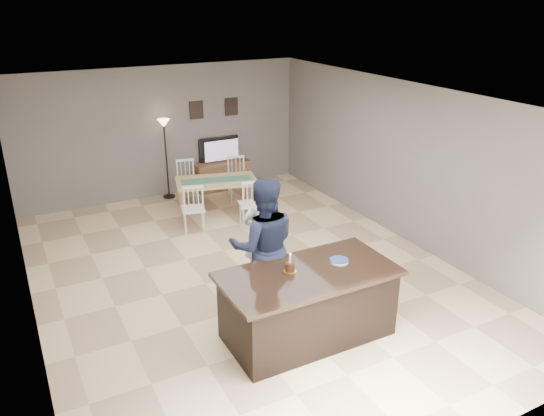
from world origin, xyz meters
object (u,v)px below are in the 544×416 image
kitchen_island (308,304)px  television (220,150)px  dining_table (217,186)px  birthday_cake (290,267)px  tv_console (222,175)px  floor_lamp (165,137)px  plate_stack (339,261)px  woman (263,235)px  man (263,246)px

kitchen_island → television: television is taller
kitchen_island → dining_table: size_ratio=1.07×
kitchen_island → birthday_cake: (-0.19, 0.13, 0.50)m
tv_console → birthday_cake: birthday_cake is taller
tv_console → birthday_cake: bearing=-104.3°
floor_lamp → tv_console: bearing=-0.9°
tv_console → birthday_cake: size_ratio=4.96×
birthday_cake → plate_stack: (0.66, -0.09, -0.04)m
kitchen_island → birthday_cake: bearing=146.1°
television → birthday_cake: birthday_cake is taller
tv_console → dining_table: size_ratio=0.60×
kitchen_island → tv_console: (1.20, 5.57, -0.15)m
tv_console → birthday_cake: (-1.39, -5.44, 0.66)m
birthday_cake → dining_table: birthday_cake is taller
kitchen_island → floor_lamp: (-0.03, 5.59, 0.84)m
floor_lamp → plate_stack: bearing=-84.9°
woman → birthday_cake: bearing=87.4°
floor_lamp → woman: bearing=-88.7°
woman → birthday_cake: 1.26m
woman → plate_stack: 1.37m
woman → dining_table: (0.45, 2.85, -0.23)m
television → tv_console: bearing=90.0°
dining_table → floor_lamp: size_ratio=1.20×
plate_stack → tv_console: bearing=82.4°
television → floor_lamp: (-1.23, -0.05, 0.43)m
woman → dining_table: size_ratio=0.82×
kitchen_island → woman: 1.40m
man → woman: bearing=-96.6°
dining_table → floor_lamp: (-0.54, 1.39, 0.71)m
man → floor_lamp: man is taller
floor_lamp → man: bearing=-92.1°
plate_stack → dining_table: (0.05, 4.16, -0.33)m
birthday_cake → floor_lamp: bearing=88.3°
tv_console → man: bearing=-106.4°
dining_table → man: bearing=-87.6°
kitchen_island → woman: size_ratio=1.31×
kitchen_island → tv_console: kitchen_island is taller
tv_console → dining_table: (-0.68, -1.37, 0.29)m
woman → man: man is taller
television → man: size_ratio=0.49×
woman → floor_lamp: size_ratio=0.99×
floor_lamp → birthday_cake: bearing=-91.7°
woman → floor_lamp: 4.27m
kitchen_island → birthday_cake: birthday_cake is taller
woman → birthday_cake: (-0.26, -1.22, 0.13)m
tv_console → television: bearing=90.0°
woman → plate_stack: size_ratio=7.09×
man → birthday_cake: size_ratio=7.79×
kitchen_island → floor_lamp: size_ratio=1.29×
television → floor_lamp: floor_lamp is taller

